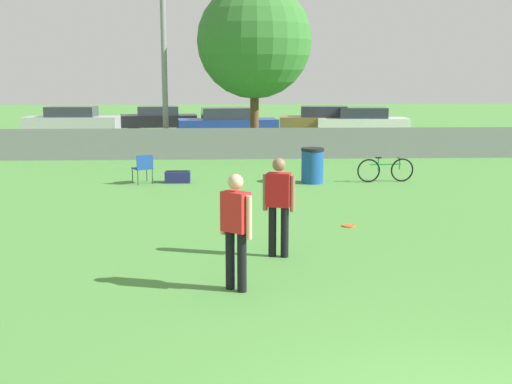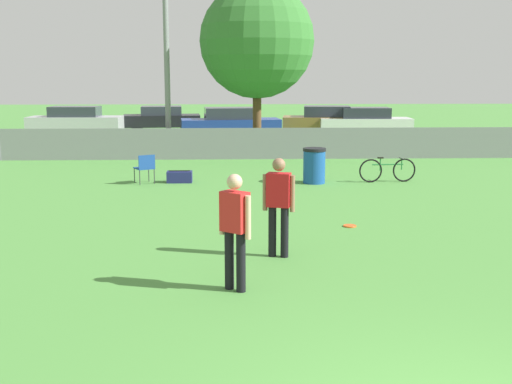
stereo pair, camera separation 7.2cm
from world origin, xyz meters
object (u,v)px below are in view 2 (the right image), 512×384
object	(u,v)px
parked_car_dark	(162,118)
parked_car_blue	(231,123)
trash_bin	(314,165)
player_thrower_red	(279,201)
parked_car_silver	(75,120)
parked_car_tan	(327,121)
frisbee_disc	(350,226)
parked_car_white	(365,122)
folding_chair_sideline	(145,167)
player_defender_red	(235,224)
tree_near_pole	(257,41)
light_pole	(166,18)
bicycle_sideline	(388,170)
gear_bag_sideline	(180,177)

from	to	relation	value
parked_car_dark	parked_car_blue	size ratio (longest dim) A/B	0.89
trash_bin	player_thrower_red	bearing A→B (deg)	-101.90
parked_car_silver	parked_car_tan	size ratio (longest dim) A/B	1.04
player_thrower_red	parked_car_tan	xyz separation A→B (m)	(3.93, 21.22, -0.24)
frisbee_disc	parked_car_dark	world-z (taller)	parked_car_dark
parked_car_white	frisbee_disc	bearing A→B (deg)	-99.83
folding_chair_sideline	parked_car_blue	bearing A→B (deg)	-128.80
player_defender_red	parked_car_silver	distance (m)	25.28
folding_chair_sideline	player_defender_red	bearing A→B (deg)	76.88
tree_near_pole	folding_chair_sideline	bearing A→B (deg)	-116.92
parked_car_dark	tree_near_pole	bearing A→B (deg)	-70.86
trash_bin	parked_car_silver	xyz separation A→B (m)	(-10.07, 15.22, 0.18)
player_thrower_red	folding_chair_sideline	distance (m)	7.92
light_pole	parked_car_white	size ratio (longest dim) A/B	1.86
light_pole	trash_bin	distance (m)	8.79
folding_chair_sideline	parked_car_silver	world-z (taller)	parked_car_silver
player_defender_red	parked_car_white	distance (m)	23.18
player_thrower_red	frisbee_disc	distance (m)	2.74
tree_near_pole	parked_car_dark	xyz separation A→B (m)	(-4.66, 10.42, -3.51)
tree_near_pole	folding_chair_sideline	distance (m)	8.22
light_pole	frisbee_disc	world-z (taller)	light_pole
frisbee_disc	bicycle_sideline	xyz separation A→B (m)	(2.01, 5.21, 0.33)
parked_car_silver	parked_car_white	world-z (taller)	parked_car_white
light_pole	parked_car_blue	size ratio (longest dim) A/B	1.76
light_pole	parked_car_dark	xyz separation A→B (m)	(-1.41, 10.95, -4.25)
parked_car_blue	frisbee_disc	bearing A→B (deg)	-88.33
bicycle_sideline	folding_chair_sideline	bearing A→B (deg)	175.28
player_defender_red	parked_car_silver	size ratio (longest dim) A/B	0.36
tree_near_pole	bicycle_sideline	world-z (taller)	tree_near_pole
folding_chair_sideline	light_pole	bearing A→B (deg)	-118.91
parked_car_silver	light_pole	bearing A→B (deg)	-57.94
trash_bin	parked_car_blue	size ratio (longest dim) A/B	0.21
parked_car_white	parked_car_dark	bearing A→B (deg)	163.21
parked_car_dark	parked_car_blue	bearing A→B (deg)	-55.83
tree_near_pole	parked_car_dark	world-z (taller)	tree_near_pole
gear_bag_sideline	parked_car_white	size ratio (longest dim) A/B	0.16
tree_near_pole	parked_car_tan	world-z (taller)	tree_near_pole
trash_bin	light_pole	bearing A→B (deg)	126.72
frisbee_disc	gear_bag_sideline	bearing A→B (deg)	124.91
player_thrower_red	bicycle_sideline	size ratio (longest dim) A/B	1.01
frisbee_disc	parked_car_white	size ratio (longest dim) A/B	0.06
light_pole	bicycle_sideline	world-z (taller)	light_pole
tree_near_pole	parked_car_white	distance (m)	9.42
tree_near_pole	parked_car_silver	bearing A→B (deg)	135.62
gear_bag_sideline	parked_car_silver	xyz separation A→B (m)	(-6.36, 14.96, 0.51)
player_defender_red	trash_bin	size ratio (longest dim) A/B	1.69
gear_bag_sideline	parked_car_tan	distance (m)	15.09
folding_chair_sideline	tree_near_pole	bearing A→B (deg)	-145.09
player_thrower_red	folding_chair_sideline	xyz separation A→B (m)	(-3.11, 7.26, -0.47)
tree_near_pole	parked_car_white	xyz separation A→B (m)	(5.49, 6.82, -3.47)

